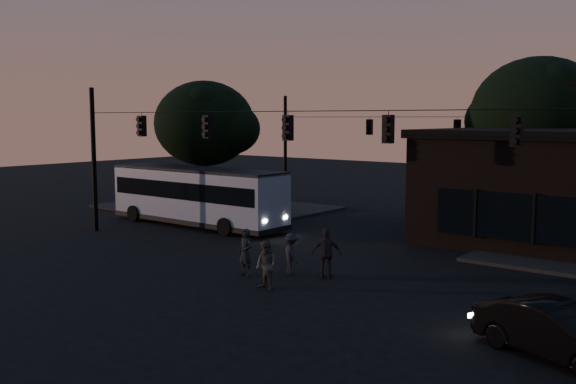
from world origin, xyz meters
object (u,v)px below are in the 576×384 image
Objects in this scene: pedestrian_a at (245,252)px; pedestrian_d at (291,254)px; bus at (197,193)px; car at (558,332)px; pedestrian_b at (266,265)px; pedestrian_c at (327,253)px.

pedestrian_a reaches higher than pedestrian_d.
bus reaches higher than pedestrian_a.
pedestrian_a reaches higher than car.
pedestrian_c is (0.76, 2.57, 0.10)m from pedestrian_b.
pedestrian_d is (1.21, 1.26, -0.10)m from pedestrian_a.
car is 11.81m from pedestrian_a.
bus is 5.97× the size of pedestrian_c.
pedestrian_c is (2.64, 1.57, 0.06)m from pedestrian_a.
pedestrian_a is at bearing 162.13° from pedestrian_b.
pedestrian_c is (12.41, -5.19, -0.84)m from bus.
bus is 13.48m from pedestrian_c.
pedestrian_b is 1.08× the size of pedestrian_d.
pedestrian_c is 1.20× the size of pedestrian_d.
pedestrian_d is at bearing 51.70° from pedestrian_a.
bus is 14.03m from pedestrian_b.
pedestrian_d is at bearing 94.32° from car.
pedestrian_a is 1.13× the size of pedestrian_d.
pedestrian_d is (-1.43, -0.31, -0.16)m from pedestrian_c.
pedestrian_c is at bearing 36.30° from pedestrian_a.
pedestrian_a reaches higher than pedestrian_b.
pedestrian_a is (9.78, -6.76, -0.90)m from bus.
bus is 11.92m from pedestrian_a.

